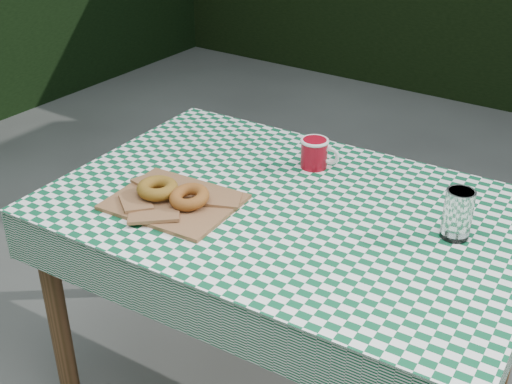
# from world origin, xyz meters

# --- Properties ---
(ground) EXTENTS (60.00, 60.00, 0.00)m
(ground) POSITION_xyz_m (0.00, 0.00, 0.00)
(ground) COLOR #494944
(ground) RESTS_ON ground
(table) EXTENTS (1.32, 0.92, 0.75)m
(table) POSITION_xyz_m (-0.05, -0.16, 0.38)
(table) COLOR #4F331B
(table) RESTS_ON ground
(tablecloth) EXTENTS (1.34, 0.94, 0.01)m
(tablecloth) POSITION_xyz_m (-0.05, -0.16, 0.75)
(tablecloth) COLOR #0C4E2E
(tablecloth) RESTS_ON table
(paper_bag) EXTENTS (0.35, 0.29, 0.02)m
(paper_bag) POSITION_xyz_m (-0.31, -0.34, 0.76)
(paper_bag) COLOR #976542
(paper_bag) RESTS_ON tablecloth
(bagel_front) EXTENTS (0.13, 0.13, 0.04)m
(bagel_front) POSITION_xyz_m (-0.36, -0.35, 0.79)
(bagel_front) COLOR brown
(bagel_front) RESTS_ON paper_bag
(bagel_back) EXTENTS (0.13, 0.13, 0.03)m
(bagel_back) POSITION_xyz_m (-0.26, -0.33, 0.79)
(bagel_back) COLOR brown
(bagel_back) RESTS_ON paper_bag
(coffee_mug) EXTENTS (0.19, 0.19, 0.09)m
(coffee_mug) POSITION_xyz_m (-0.11, 0.07, 0.80)
(coffee_mug) COLOR maroon
(coffee_mug) RESTS_ON tablecloth
(drinking_glass) EXTENTS (0.09, 0.09, 0.13)m
(drinking_glass) POSITION_xyz_m (0.38, -0.07, 0.82)
(drinking_glass) COLOR white
(drinking_glass) RESTS_ON tablecloth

